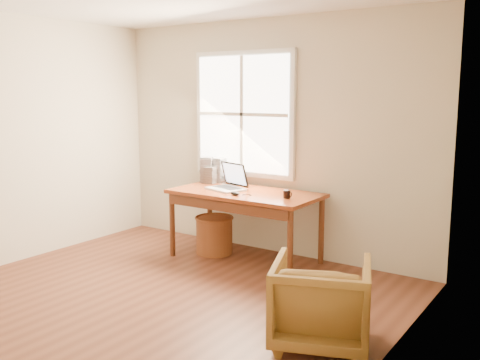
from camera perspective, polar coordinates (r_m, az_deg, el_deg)
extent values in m
cube|color=brown|center=(4.59, -12.41, -14.06)|extent=(4.00, 4.50, 0.02)
cube|color=beige|center=(6.01, 3.00, 4.59)|extent=(4.00, 0.02, 2.60)
cube|color=beige|center=(3.10, 13.15, -0.11)|extent=(0.02, 4.50, 2.60)
cube|color=silver|center=(6.12, 0.40, 7.03)|extent=(1.32, 0.05, 1.42)
cube|color=white|center=(6.10, 0.24, 7.02)|extent=(1.20, 0.02, 1.30)
cube|color=silver|center=(6.09, 0.19, 7.02)|extent=(0.04, 0.02, 1.30)
cube|color=silver|center=(6.09, 0.19, 7.02)|extent=(1.20, 0.02, 0.04)
cube|color=brown|center=(5.70, 0.55, -1.44)|extent=(1.60, 0.80, 0.04)
imported|color=olive|center=(3.95, 8.62, -12.77)|extent=(0.88, 0.89, 0.63)
cylinder|color=brown|center=(6.05, -2.76, -5.93)|extent=(0.41, 0.41, 0.41)
ellipsoid|color=black|center=(5.49, -0.50, -1.44)|extent=(0.14, 0.10, 0.04)
cylinder|color=black|center=(5.36, 5.01, -1.51)|extent=(0.08, 0.08, 0.08)
cube|color=#AEB2BA|center=(6.27, -2.27, 1.07)|extent=(0.15, 0.13, 0.29)
cube|color=#28282D|center=(6.20, -3.16, 0.52)|extent=(0.13, 0.12, 0.19)
cube|color=gray|center=(6.26, -3.57, 1.08)|extent=(0.17, 0.16, 0.30)
cube|color=silver|center=(6.13, -0.38, 0.37)|extent=(0.17, 0.15, 0.18)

